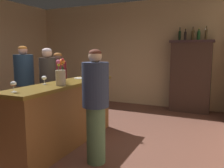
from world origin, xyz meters
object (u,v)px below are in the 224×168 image
(wine_bottle_rose, at_px, (98,70))
(display_bottle_left, at_px, (180,35))
(display_bottle_midright, at_px, (199,35))
(bartender, at_px, (96,103))
(wine_bottle_pinot, at_px, (62,75))
(wine_glass_spare, at_px, (91,71))
(patron_tall, at_px, (48,84))
(bar_counter, at_px, (66,114))
(wine_glass_mid, at_px, (64,74))
(display_bottle_midleft, at_px, (185,35))
(flower_arrangement, at_px, (61,75))
(display_bottle_center, at_px, (193,34))
(wine_glass_front, at_px, (44,78))
(cheese_plate, at_px, (79,78))
(display_cabinet, at_px, (190,75))
(wine_bottle_malbec, at_px, (63,76))
(display_bottle_right, at_px, (206,34))
(wine_bottle_merlot, at_px, (83,71))
(patron_by_cabinet, at_px, (25,82))
(wine_glass_rear, at_px, (13,84))

(wine_bottle_rose, distance_m, display_bottle_left, 2.57)
(display_bottle_midright, bearing_deg, wine_bottle_rose, -128.00)
(wine_bottle_rose, height_order, bartender, bartender)
(wine_bottle_pinot, height_order, display_bottle_midright, display_bottle_midright)
(wine_glass_spare, bearing_deg, patron_tall, -149.05)
(bar_counter, relative_size, wine_bottle_pinot, 8.30)
(wine_glass_mid, bearing_deg, patron_tall, 150.20)
(wine_bottle_rose, distance_m, display_bottle_midleft, 2.63)
(flower_arrangement, relative_size, display_bottle_center, 1.25)
(wine_glass_spare, height_order, display_bottle_left, display_bottle_left)
(wine_glass_front, bearing_deg, cheese_plate, 84.46)
(display_cabinet, height_order, flower_arrangement, display_cabinet)
(wine_glass_spare, bearing_deg, display_bottle_midleft, 53.42)
(wine_glass_spare, xyz_separation_m, display_bottle_midleft, (1.54, 2.08, 0.79))
(wine_bottle_malbec, bearing_deg, display_bottle_midright, 62.67)
(display_bottle_center, relative_size, patron_tall, 0.20)
(wine_glass_front, bearing_deg, patron_tall, 127.13)
(display_bottle_left, xyz_separation_m, bartender, (-0.56, -3.45, -1.10))
(wine_glass_spare, height_order, display_bottle_right, display_bottle_right)
(wine_bottle_malbec, relative_size, display_bottle_right, 0.88)
(display_bottle_midright, bearing_deg, wine_bottle_merlot, -127.99)
(wine_bottle_merlot, distance_m, flower_arrangement, 1.02)
(wine_bottle_rose, height_order, wine_bottle_merlot, wine_bottle_rose)
(flower_arrangement, bearing_deg, wine_bottle_malbec, 111.12)
(wine_bottle_merlot, height_order, display_bottle_midright, display_bottle_midright)
(wine_bottle_pinot, relative_size, patron_by_cabinet, 0.17)
(wine_bottle_merlot, xyz_separation_m, cheese_plate, (0.01, -0.15, -0.13))
(wine_bottle_merlot, bearing_deg, wine_glass_spare, 88.89)
(display_bottle_midleft, relative_size, display_bottle_midright, 1.06)
(bartender, bearing_deg, cheese_plate, -48.55)
(display_bottle_left, xyz_separation_m, patron_by_cabinet, (-2.77, -2.53, -1.06))
(wine_bottle_merlot, distance_m, wine_glass_rear, 1.70)
(wine_bottle_pinot, height_order, wine_glass_front, wine_bottle_pinot)
(wine_bottle_rose, xyz_separation_m, wine_glass_spare, (-0.19, 0.05, -0.04))
(flower_arrangement, xyz_separation_m, display_bottle_midleft, (1.32, 3.38, 0.74))
(display_bottle_left, bearing_deg, wine_bottle_merlot, -120.58)
(wine_bottle_merlot, height_order, wine_bottle_pinot, wine_bottle_merlot)
(wine_glass_mid, bearing_deg, display_cabinet, 58.36)
(wine_bottle_pinot, relative_size, patron_tall, 0.17)
(wine_glass_spare, height_order, flower_arrangement, flower_arrangement)
(wine_bottle_malbec, bearing_deg, bar_counter, 119.35)
(wine_bottle_merlot, relative_size, patron_tall, 0.19)
(wine_bottle_pinot, xyz_separation_m, wine_glass_front, (-0.12, -0.30, -0.03))
(display_cabinet, relative_size, wine_bottle_malbec, 6.34)
(bar_counter, height_order, wine_glass_rear, wine_glass_rear)
(wine_glass_rear, xyz_separation_m, cheese_plate, (-0.03, 1.55, -0.09))
(wine_bottle_pinot, height_order, wine_glass_rear, wine_bottle_pinot)
(wine_glass_mid, bearing_deg, flower_arrangement, -57.83)
(wine_bottle_malbec, relative_size, bartender, 0.18)
(bar_counter, bearing_deg, wine_bottle_malbec, -60.65)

